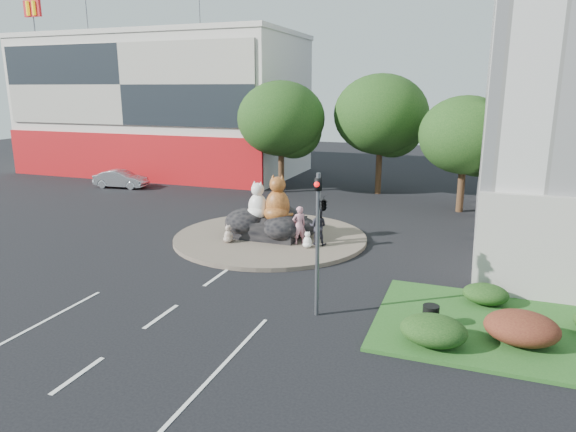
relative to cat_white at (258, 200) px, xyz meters
name	(u,v)px	position (x,y,z in m)	size (l,w,h in m)	color
ground	(161,317)	(0.61, -9.83, -2.09)	(120.00, 120.00, 0.00)	black
roundabout_island	(270,237)	(0.61, 0.17, -1.99)	(10.00, 10.00, 0.20)	brown
rock_plinth	(270,227)	(0.61, 0.17, -1.44)	(3.20, 2.60, 0.90)	black
shophouse_block	(164,105)	(-17.39, 18.08, 4.09)	(25.20, 12.30, 17.40)	beige
grass_verge	(535,333)	(12.61, -6.83, -2.03)	(10.00, 6.00, 0.12)	#1E4F1A
tree_left	(282,122)	(-3.32, 12.23, 3.16)	(6.46, 6.46, 8.27)	#382314
tree_mid	(382,118)	(3.68, 14.23, 3.46)	(6.84, 6.84, 8.76)	#382314
tree_right	(466,139)	(9.68, 10.23, 2.54)	(5.70, 5.70, 7.30)	#382314
hedge_near_green	(433,330)	(9.61, -8.83, -1.52)	(2.00, 1.60, 0.90)	#123310
hedge_red	(522,328)	(12.11, -7.83, -1.48)	(2.20, 1.76, 0.99)	#4A1813
hedge_back_green	(486,294)	(11.11, -5.03, -1.61)	(1.60, 1.28, 0.72)	#123310
traffic_light	(321,214)	(5.71, -7.83, 1.53)	(0.44, 1.24, 5.00)	#595B60
street_lamp	(560,172)	(13.43, -1.83, 2.46)	(2.34, 0.22, 8.06)	#595B60
cat_white	(258,200)	(0.00, 0.00, 0.00)	(1.19, 1.03, 1.99)	white
cat_tabby	(278,198)	(1.11, -0.02, 0.20)	(1.44, 1.25, 2.40)	#AE5F24
kitten_calico	(228,233)	(-0.92, -1.62, -1.44)	(0.55, 0.47, 0.91)	white
kitten_white	(307,239)	(3.06, -1.08, -1.49)	(0.49, 0.42, 0.82)	white
pedestrian_pink	(299,225)	(2.48, -0.65, -0.95)	(0.69, 0.45, 1.90)	#C78190
pedestrian_dark	(318,226)	(3.39, -0.44, -0.98)	(0.89, 0.69, 1.83)	black
parked_car	(121,179)	(-15.97, 9.42, -1.40)	(1.48, 4.23, 1.39)	#ABADB3
litter_bin	(431,316)	(9.42, -7.60, -1.62)	(0.53, 0.53, 0.72)	black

